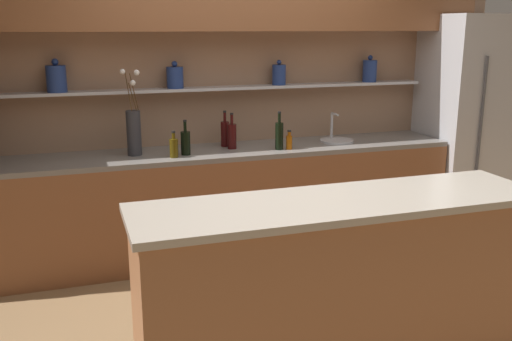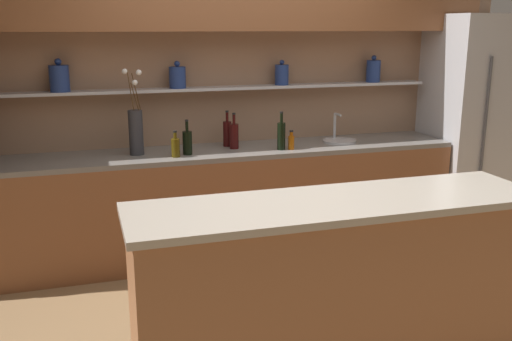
{
  "view_description": "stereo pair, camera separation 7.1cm",
  "coord_description": "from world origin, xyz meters",
  "px_view_note": "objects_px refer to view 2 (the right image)",
  "views": [
    {
      "loc": [
        -1.35,
        -3.27,
        1.92
      ],
      "look_at": [
        -0.18,
        0.3,
        0.97
      ],
      "focal_mm": 40.0,
      "sensor_mm": 36.0,
      "label": 1
    },
    {
      "loc": [
        -1.28,
        -3.29,
        1.92
      ],
      "look_at": [
        -0.18,
        0.3,
        0.97
      ],
      "focal_mm": 40.0,
      "sensor_mm": 36.0,
      "label": 2
    }
  ],
  "objects_px": {
    "bottle_wine_0": "(187,142)",
    "bottle_wine_2": "(234,136)",
    "sink_fixture": "(339,139)",
    "refrigerator": "(471,125)",
    "bottle_oil_5": "(176,147)",
    "flower_vase": "(136,130)",
    "bottle_wine_1": "(281,135)",
    "bottle_wine_3": "(227,133)",
    "bottle_sauce_4": "(291,142)"
  },
  "relations": [
    {
      "from": "flower_vase",
      "to": "refrigerator",
      "type": "bearing_deg",
      "value": -0.98
    },
    {
      "from": "sink_fixture",
      "to": "bottle_wine_0",
      "type": "bearing_deg",
      "value": -175.5
    },
    {
      "from": "sink_fixture",
      "to": "bottle_wine_0",
      "type": "relative_size",
      "value": 1.05
    },
    {
      "from": "refrigerator",
      "to": "bottle_sauce_4",
      "type": "relative_size",
      "value": 12.47
    },
    {
      "from": "bottle_wine_2",
      "to": "flower_vase",
      "type": "bearing_deg",
      "value": 179.82
    },
    {
      "from": "bottle_oil_5",
      "to": "bottle_wine_2",
      "type": "bearing_deg",
      "value": 18.39
    },
    {
      "from": "bottle_oil_5",
      "to": "flower_vase",
      "type": "bearing_deg",
      "value": 148.16
    },
    {
      "from": "refrigerator",
      "to": "bottle_oil_5",
      "type": "xyz_separation_m",
      "value": [
        -2.82,
        -0.12,
        -0.01
      ]
    },
    {
      "from": "bottle_wine_2",
      "to": "bottle_oil_5",
      "type": "distance_m",
      "value": 0.55
    },
    {
      "from": "refrigerator",
      "to": "bottle_sauce_4",
      "type": "height_order",
      "value": "refrigerator"
    },
    {
      "from": "flower_vase",
      "to": "bottle_wine_2",
      "type": "relative_size",
      "value": 2.26
    },
    {
      "from": "sink_fixture",
      "to": "bottle_wine_1",
      "type": "bearing_deg",
      "value": -165.65
    },
    {
      "from": "refrigerator",
      "to": "bottle_wine_3",
      "type": "distance_m",
      "value": 2.34
    },
    {
      "from": "sink_fixture",
      "to": "bottle_wine_2",
      "type": "xyz_separation_m",
      "value": [
        -0.97,
        0.0,
        0.09
      ]
    },
    {
      "from": "flower_vase",
      "to": "sink_fixture",
      "type": "height_order",
      "value": "flower_vase"
    },
    {
      "from": "bottle_sauce_4",
      "to": "flower_vase",
      "type": "bearing_deg",
      "value": 172.02
    },
    {
      "from": "bottle_wine_1",
      "to": "bottle_wine_3",
      "type": "xyz_separation_m",
      "value": [
        -0.39,
        0.27,
        -0.01
      ]
    },
    {
      "from": "bottle_wine_1",
      "to": "bottle_sauce_4",
      "type": "distance_m",
      "value": 0.1
    },
    {
      "from": "sink_fixture",
      "to": "bottle_wine_0",
      "type": "distance_m",
      "value": 1.39
    },
    {
      "from": "refrigerator",
      "to": "bottle_wine_3",
      "type": "bearing_deg",
      "value": 175.98
    },
    {
      "from": "bottle_wine_1",
      "to": "bottle_wine_2",
      "type": "height_order",
      "value": "bottle_wine_1"
    },
    {
      "from": "bottle_wine_0",
      "to": "bottle_wine_3",
      "type": "distance_m",
      "value": 0.45
    },
    {
      "from": "bottle_wine_2",
      "to": "bottle_wine_3",
      "type": "distance_m",
      "value": 0.12
    },
    {
      "from": "sink_fixture",
      "to": "bottle_wine_2",
      "type": "height_order",
      "value": "bottle_wine_2"
    },
    {
      "from": "bottle_wine_1",
      "to": "bottle_oil_5",
      "type": "bearing_deg",
      "value": -178.84
    },
    {
      "from": "bottle_wine_2",
      "to": "bottle_wine_1",
      "type": "bearing_deg",
      "value": -23.14
    },
    {
      "from": "bottle_wine_2",
      "to": "sink_fixture",
      "type": "bearing_deg",
      "value": -0.1
    },
    {
      "from": "refrigerator",
      "to": "sink_fixture",
      "type": "distance_m",
      "value": 1.34
    },
    {
      "from": "bottle_wine_3",
      "to": "flower_vase",
      "type": "bearing_deg",
      "value": -171.89
    },
    {
      "from": "flower_vase",
      "to": "bottle_wine_1",
      "type": "height_order",
      "value": "flower_vase"
    },
    {
      "from": "refrigerator",
      "to": "bottle_wine_2",
      "type": "distance_m",
      "value": 2.3
    },
    {
      "from": "refrigerator",
      "to": "bottle_wine_2",
      "type": "xyz_separation_m",
      "value": [
        -2.3,
        0.05,
        0.02
      ]
    },
    {
      "from": "refrigerator",
      "to": "sink_fixture",
      "type": "height_order",
      "value": "refrigerator"
    },
    {
      "from": "bottle_oil_5",
      "to": "bottle_sauce_4",
      "type": "bearing_deg",
      "value": 0.03
    },
    {
      "from": "refrigerator",
      "to": "bottle_oil_5",
      "type": "height_order",
      "value": "refrigerator"
    },
    {
      "from": "sink_fixture",
      "to": "bottle_oil_5",
      "type": "height_order",
      "value": "sink_fixture"
    },
    {
      "from": "sink_fixture",
      "to": "bottle_wine_3",
      "type": "height_order",
      "value": "bottle_wine_3"
    },
    {
      "from": "bottle_sauce_4",
      "to": "sink_fixture",
      "type": "bearing_deg",
      "value": 18.27
    },
    {
      "from": "flower_vase",
      "to": "bottle_oil_5",
      "type": "xyz_separation_m",
      "value": [
        0.28,
        -0.18,
        -0.12
      ]
    },
    {
      "from": "bottle_wine_1",
      "to": "bottle_sauce_4",
      "type": "relative_size",
      "value": 1.97
    },
    {
      "from": "bottle_wine_0",
      "to": "bottle_sauce_4",
      "type": "relative_size",
      "value": 1.73
    },
    {
      "from": "bottle_wine_3",
      "to": "bottle_oil_5",
      "type": "xyz_separation_m",
      "value": [
        -0.49,
        -0.29,
        -0.03
      ]
    },
    {
      "from": "bottle_wine_0",
      "to": "bottle_wine_2",
      "type": "height_order",
      "value": "bottle_wine_2"
    },
    {
      "from": "sink_fixture",
      "to": "bottle_oil_5",
      "type": "distance_m",
      "value": 1.5
    },
    {
      "from": "bottle_wine_2",
      "to": "bottle_oil_5",
      "type": "relative_size",
      "value": 1.44
    },
    {
      "from": "flower_vase",
      "to": "bottle_wine_0",
      "type": "height_order",
      "value": "flower_vase"
    },
    {
      "from": "bottle_wine_1",
      "to": "bottle_wine_2",
      "type": "distance_m",
      "value": 0.4
    },
    {
      "from": "bottle_sauce_4",
      "to": "bottle_wine_3",
      "type": "bearing_deg",
      "value": 149.02
    },
    {
      "from": "refrigerator",
      "to": "flower_vase",
      "type": "xyz_separation_m",
      "value": [
        -3.11,
        0.05,
        0.11
      ]
    },
    {
      "from": "bottle_wine_0",
      "to": "bottle_wine_2",
      "type": "relative_size",
      "value": 0.93
    }
  ]
}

